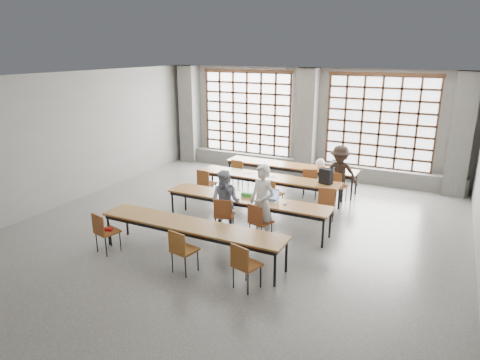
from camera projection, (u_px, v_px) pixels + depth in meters
name	position (u px, v px, depth m)	size (l,w,h in m)	color
floor	(233.00, 232.00, 9.92)	(11.00, 11.00, 0.00)	#4B4B48
ceiling	(233.00, 77.00, 8.89)	(11.00, 11.00, 0.00)	silver
wall_back	(309.00, 122.00, 14.12)	(10.00, 10.00, 0.00)	slate
wall_front	(4.00, 269.00, 4.70)	(10.00, 10.00, 0.00)	slate
wall_left	(69.00, 138.00, 11.53)	(11.00, 11.00, 0.00)	slate
column_left	(190.00, 114.00, 15.79)	(0.60, 0.55, 3.50)	#50504E
column_mid	(307.00, 123.00, 13.88)	(0.60, 0.55, 3.50)	#50504E
column_right	(461.00, 135.00, 11.96)	(0.60, 0.55, 3.50)	#50504E
window_left	(247.00, 113.00, 14.96)	(3.32, 0.12, 3.00)	white
window_right	(380.00, 123.00, 13.05)	(3.32, 0.12, 3.00)	white
sill_ledge	(305.00, 167.00, 14.39)	(9.80, 0.35, 0.50)	#50504E
desk_row_a	(290.00, 167.00, 12.85)	(4.00, 0.70, 0.73)	brown
desk_row_b	(268.00, 179.00, 11.70)	(4.00, 0.70, 0.73)	brown
desk_row_c	(247.00, 201.00, 10.00)	(4.00, 0.70, 0.73)	brown
desk_row_d	(191.00, 227.00, 8.52)	(4.00, 0.70, 0.73)	brown
chair_back_left	(239.00, 170.00, 12.95)	(0.46, 0.46, 0.88)	brown
chair_back_mid	(310.00, 180.00, 12.01)	(0.51, 0.51, 0.88)	brown
chair_back_right	(337.00, 184.00, 11.68)	(0.52, 0.53, 0.88)	brown
chair_mid_left	(206.00, 181.00, 11.89)	(0.45, 0.46, 0.88)	brown
chair_mid_centre	(272.00, 192.00, 11.04)	(0.51, 0.51, 0.88)	brown
chair_mid_right	(326.00, 200.00, 10.43)	(0.52, 0.52, 0.88)	brown
chair_front_left	(224.00, 213.00, 9.62)	(0.51, 0.52, 0.88)	brown
chair_front_right	(258.00, 219.00, 9.26)	(0.53, 0.53, 0.88)	maroon
chair_near_left	(104.00, 229.00, 8.75)	(0.51, 0.51, 0.88)	brown
chair_near_mid	(182.00, 247.00, 7.94)	(0.49, 0.49, 0.88)	brown
chair_near_right	(244.00, 262.00, 7.39)	(0.52, 0.52, 0.88)	brown
student_male	(262.00, 203.00, 9.26)	(0.63, 0.41, 1.73)	silver
student_female	(226.00, 202.00, 9.68)	(0.72, 0.56, 1.48)	navy
student_back	(339.00, 174.00, 11.71)	(1.02, 0.58, 1.57)	black
laptop_front	(271.00, 198.00, 9.82)	(0.37, 0.32, 0.26)	#B9B8BE
laptop_back	(336.00, 167.00, 12.33)	(0.40, 0.35, 0.26)	#BABABF
mouse	(285.00, 204.00, 9.55)	(0.10, 0.06, 0.04)	silver
green_box	(247.00, 195.00, 10.06)	(0.25, 0.09, 0.09)	green
phone	(252.00, 200.00, 9.82)	(0.13, 0.06, 0.01)	black
paper_sheet_a	(249.00, 173.00, 11.98)	(0.30, 0.21, 0.00)	silver
paper_sheet_c	(271.00, 177.00, 11.64)	(0.30, 0.21, 0.00)	silver
backpack	(326.00, 176.00, 10.99)	(0.32, 0.20, 0.40)	black
plastic_bag	(320.00, 163.00, 12.45)	(0.26, 0.21, 0.29)	white
red_pouch	(107.00, 229.00, 8.82)	(0.20, 0.08, 0.06)	maroon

